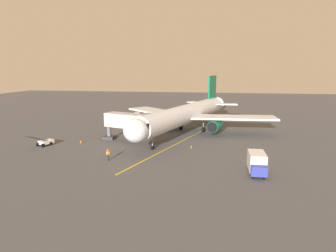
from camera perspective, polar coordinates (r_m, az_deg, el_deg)
name	(u,v)px	position (r m, az deg, el deg)	size (l,w,h in m)	color
ground_plane	(182,134)	(58.91, 2.73, -1.54)	(220.00, 220.00, 0.00)	#4C4C4F
apron_lead_in_line	(183,141)	(53.18, 2.97, -2.93)	(0.24, 40.00, 0.01)	yellow
airplane	(187,114)	(58.50, 3.78, 2.35)	(33.03, 39.26, 11.50)	silver
jet_bridge	(134,122)	(51.40, -6.87, 0.80)	(11.37, 6.03, 5.40)	#B7B7BC
ground_crew_marshaller	(108,155)	(42.37, -11.82, -5.59)	(0.42, 0.47, 1.71)	#23232D
ground_crew_wing_walker	(219,126)	(63.83, 10.10, 0.09)	(0.32, 0.44, 1.71)	#23232D
belt_loader_near_nose	(45,142)	(53.89, -23.31, -2.87)	(2.78, 4.70, 2.32)	white
baggage_cart_portside	(137,114)	(80.39, -6.12, 2.29)	(1.89, 2.79, 1.27)	black
box_truck_starboard_side	(257,163)	(37.97, 17.28, -7.04)	(2.02, 4.61, 2.62)	#2D3899
safety_cone_nose_left	(191,146)	(48.30, 4.66, -4.07)	(0.32, 0.32, 0.55)	#F2590F
safety_cone_nose_right	(249,155)	(44.98, 15.76, -5.60)	(0.32, 0.32, 0.55)	#F2590F
safety_cone_wing_port	(81,141)	(53.77, -16.93, -2.95)	(0.32, 0.32, 0.55)	#F2590F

